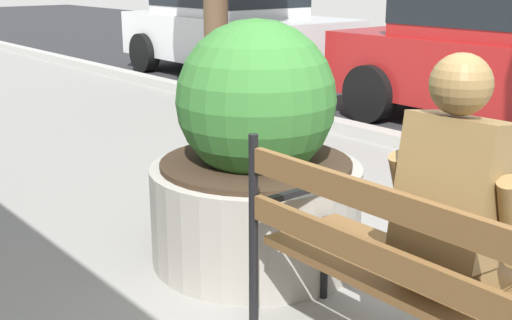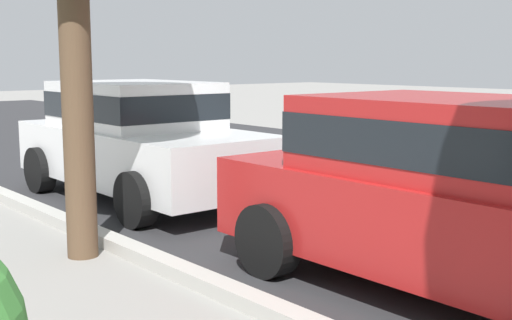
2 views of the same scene
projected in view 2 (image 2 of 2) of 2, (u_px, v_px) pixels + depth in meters
parked_car_white at (138, 136)px, 8.96m from camera, size 4.10×1.93×1.56m
parked_car_red at (458, 190)px, 5.25m from camera, size 4.10×1.93×1.56m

